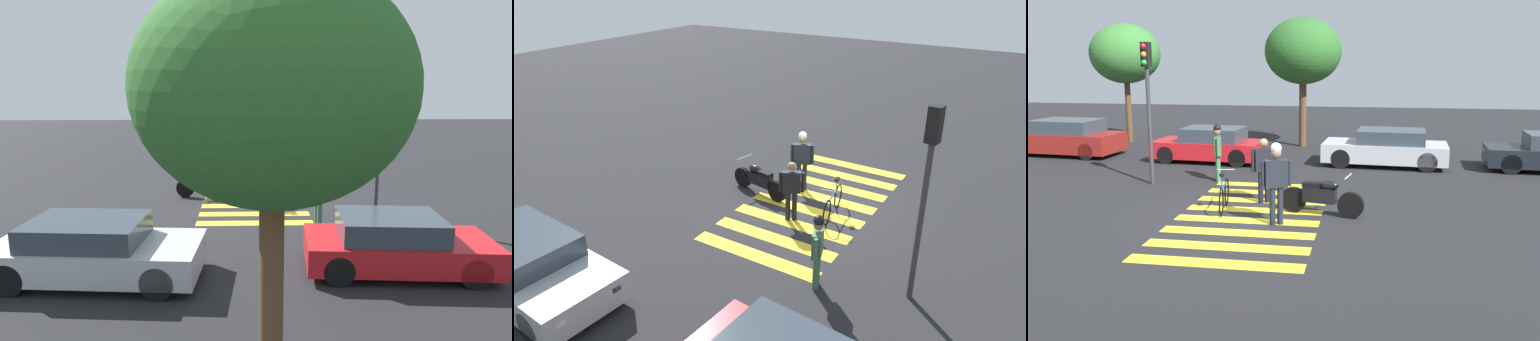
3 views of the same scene
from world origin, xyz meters
The scene contains 13 objects.
ground_plane centered at (0.00, 0.00, 0.00)m, with size 60.00×60.00×0.00m, color #232326.
police_motorcycle centered at (1.69, 0.29, 0.46)m, with size 2.08×0.72×1.04m.
leaning_bicycle centered at (-0.76, 0.34, 0.39)m, with size 0.46×1.75×1.01m.
officer_on_foot centered at (0.10, 1.18, 0.99)m, with size 0.61×0.41×1.72m.
officer_by_motorcycle centered at (0.75, -0.62, 1.12)m, with size 0.66×0.38×1.91m.
pedestrian_bystander centered at (-1.80, 3.44, 1.03)m, with size 0.34×0.64×1.78m.
crosswalk_stripes centered at (0.00, 0.00, 0.00)m, with size 3.44×6.75×0.01m.
car_maroon_wagon centered at (-9.06, 6.95, 0.67)m, with size 4.63×2.21×1.40m.
car_red_convertible centered at (-2.99, 6.51, 0.61)m, with size 4.11×2.06×1.27m.
car_silver_sedan centered at (3.41, 6.74, 0.63)m, with size 4.42×2.19×1.30m.
traffic_light_pole centered at (-3.66, 2.70, 2.83)m, with size 0.27×0.34×4.21m.
street_tree_near centered at (-7.99, 10.46, 3.93)m, with size 3.07×3.07×5.26m.
street_tree_mid centered at (-0.04, 10.46, 4.02)m, with size 3.24×3.24×5.43m.
Camera 3 is at (2.77, -12.13, 3.75)m, focal length 37.18 mm.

